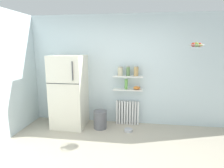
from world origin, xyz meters
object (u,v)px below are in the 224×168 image
refrigerator (69,91)px  vase (126,84)px  shelf_bowl (137,88)px  pet_food_bowl (128,130)px  hanging_fruit_basket (197,45)px  trash_bin (100,119)px  storage_jar_2 (136,71)px  storage_jar_0 (120,71)px  storage_jar_1 (128,71)px  radiator (127,112)px

refrigerator → vase: refrigerator is taller
shelf_bowl → pet_food_bowl: size_ratio=0.87×
hanging_fruit_basket → trash_bin: bearing=176.2°
vase → hanging_fruit_basket: size_ratio=0.78×
storage_jar_2 → shelf_bowl: (0.03, 0.00, -0.39)m
refrigerator → storage_jar_0: 1.28m
hanging_fruit_basket → vase: bearing=161.7°
refrigerator → storage_jar_2: refrigerator is taller
storage_jar_1 → trash_bin: bearing=-152.1°
storage_jar_1 → hanging_fruit_basket: hanging_fruit_basket is taller
storage_jar_1 → trash_bin: 1.29m
shelf_bowl → hanging_fruit_basket: hanging_fruit_basket is taller
refrigerator → storage_jar_1: 1.45m
storage_jar_2 → storage_jar_0: bearing=180.0°
storage_jar_1 → vase: bearing=180.0°
radiator → shelf_bowl: shelf_bowl is taller
storage_jar_2 → pet_food_bowl: size_ratio=1.20×
storage_jar_2 → trash_bin: bearing=-157.9°
trash_bin → hanging_fruit_basket: 2.57m
refrigerator → pet_food_bowl: bearing=-6.0°
storage_jar_1 → storage_jar_2: size_ratio=0.98×
radiator → trash_bin: size_ratio=1.36×
storage_jar_1 → hanging_fruit_basket: bearing=-18.8°
radiator → storage_jar_0: storage_jar_0 is taller
refrigerator → trash_bin: size_ratio=3.97×
storage_jar_2 → vase: storage_jar_2 is taller
pet_food_bowl → hanging_fruit_basket: bearing=-2.5°
refrigerator → storage_jar_2: (1.54, 0.25, 0.47)m
storage_jar_2 → hanging_fruit_basket: size_ratio=0.75×
storage_jar_1 → vase: size_ratio=0.95×
storage_jar_2 → hanging_fruit_basket: 1.36m
storage_jar_1 → pet_food_bowl: storage_jar_1 is taller
trash_bin → storage_jar_1: bearing=27.9°
pet_food_bowl → hanging_fruit_basket: (1.28, -0.06, 1.87)m
refrigerator → shelf_bowl: bearing=9.0°
refrigerator → radiator: 1.49m
refrigerator → storage_jar_0: bearing=12.0°
storage_jar_0 → hanging_fruit_basket: hanging_fruit_basket is taller
storage_jar_2 → pet_food_bowl: (-0.13, -0.40, -1.28)m
radiator → storage_jar_2: (0.18, -0.03, 1.02)m
hanging_fruit_basket → radiator: bearing=160.1°
storage_jar_1 → vase: (-0.04, 0.00, -0.31)m
radiator → pet_food_bowl: bearing=-83.2°
storage_jar_1 → storage_jar_2: storage_jar_2 is taller
storage_jar_2 → hanging_fruit_basket: bearing=-21.5°
storage_jar_0 → hanging_fruit_basket: bearing=-16.6°
storage_jar_0 → storage_jar_2: storage_jar_2 is taller
storage_jar_0 → vase: bearing=-0.0°
radiator → pet_food_bowl: size_ratio=3.03×
storage_jar_0 → storage_jar_2: (0.37, -0.00, 0.01)m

